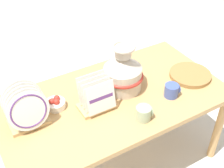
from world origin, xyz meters
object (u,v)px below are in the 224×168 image
wicker_charger_stack (190,75)px  fruit_bowl (55,104)px  mug_sage_glaze (144,113)px  ceramic_vase (123,71)px  dish_rack_square_plates (96,98)px  dish_rack_round_plates (27,110)px  mug_cobalt_glaze (172,90)px

wicker_charger_stack → fruit_bowl: (-0.91, 0.18, 0.02)m
mug_sage_glaze → ceramic_vase: bearing=81.6°
mug_sage_glaze → wicker_charger_stack: bearing=18.7°
dish_rack_square_plates → wicker_charger_stack: size_ratio=0.79×
fruit_bowl → ceramic_vase: bearing=-5.8°
mug_sage_glaze → fruit_bowl: bearing=138.9°
fruit_bowl → mug_sage_glaze: bearing=-41.1°
dish_rack_round_plates → mug_cobalt_glaze: 0.89m
mug_sage_glaze → mug_cobalt_glaze: bearing=16.4°
ceramic_vase → mug_cobalt_glaze: 0.33m
fruit_bowl → dish_rack_square_plates: bearing=-30.4°
dish_rack_square_plates → mug_sage_glaze: 0.30m
dish_rack_round_plates → fruit_bowl: 0.21m
ceramic_vase → wicker_charger_stack: bearing=-15.8°
dish_rack_round_plates → fruit_bowl: dish_rack_round_plates is taller
dish_rack_square_plates → mug_cobalt_glaze: 0.48m
fruit_bowl → mug_cobalt_glaze: bearing=-22.0°
ceramic_vase → mug_sage_glaze: (-0.05, -0.31, -0.09)m
mug_cobalt_glaze → fruit_bowl: 0.73m
dish_rack_round_plates → mug_cobalt_glaze: size_ratio=2.63×
wicker_charger_stack → mug_cobalt_glaze: size_ratio=2.91×
wicker_charger_stack → dish_rack_square_plates: bearing=175.8°
dish_rack_round_plates → mug_cobalt_glaze: bearing=-13.9°
ceramic_vase → dish_rack_square_plates: ceramic_vase is taller
ceramic_vase → fruit_bowl: size_ratio=2.67×
dish_rack_round_plates → wicker_charger_stack: size_ratio=0.90×
mug_cobalt_glaze → mug_sage_glaze: bearing=-163.6°
mug_cobalt_glaze → fruit_bowl: (-0.67, 0.27, -0.01)m
ceramic_vase → fruit_bowl: ceramic_vase is taller
mug_cobalt_glaze → dish_rack_round_plates: bearing=166.1°
dish_rack_round_plates → mug_cobalt_glaze: (0.86, -0.21, -0.07)m
dish_rack_square_plates → mug_sage_glaze: size_ratio=2.30×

